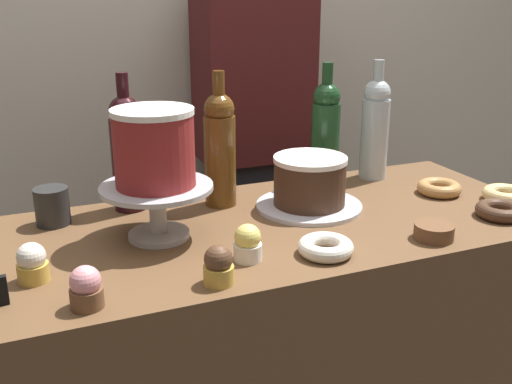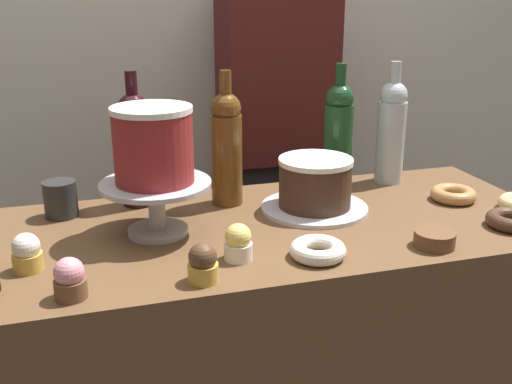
{
  "view_description": "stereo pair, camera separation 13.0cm",
  "coord_description": "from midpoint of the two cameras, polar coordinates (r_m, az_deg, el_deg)",
  "views": [
    {
      "loc": [
        -0.47,
        -1.14,
        1.39
      ],
      "look_at": [
        0.0,
        0.0,
        0.97
      ],
      "focal_mm": 41.63,
      "sensor_mm": 36.0,
      "label": 1
    },
    {
      "loc": [
        -0.35,
        -1.18,
        1.39
      ],
      "look_at": [
        0.0,
        0.0,
        0.97
      ],
      "focal_mm": 41.63,
      "sensor_mm": 36.0,
      "label": 2
    }
  ],
  "objects": [
    {
      "name": "donut_sugar",
      "position": [
        1.18,
        9.12,
        -5.59
      ],
      "size": [
        0.11,
        0.11,
        0.03
      ],
      "color": "silver",
      "rests_on": "display_counter"
    },
    {
      "name": "cookie_stack",
      "position": [
        1.29,
        19.59,
        -4.34
      ],
      "size": [
        0.08,
        0.08,
        0.03
      ],
      "color": "brown",
      "rests_on": "display_counter"
    },
    {
      "name": "chocolate_round_cake",
      "position": [
        1.41,
        8.33,
        0.88
      ],
      "size": [
        0.18,
        0.18,
        0.12
      ],
      "color": "#3D2619",
      "rests_on": "silver_serving_platter"
    },
    {
      "name": "wine_bottle_green",
      "position": [
        1.58,
        10.27,
        5.52
      ],
      "size": [
        0.08,
        0.08,
        0.33
      ],
      "color": "#193D1E",
      "rests_on": "display_counter"
    },
    {
      "name": "cupcake_strawberry",
      "position": [
        1.05,
        -14.08,
        -8.23
      ],
      "size": [
        0.06,
        0.06,
        0.07
      ],
      "color": "brown",
      "rests_on": "display_counter"
    },
    {
      "name": "wine_bottle_amber",
      "position": [
        1.42,
        -0.24,
        4.36
      ],
      "size": [
        0.08,
        0.08,
        0.33
      ],
      "color": "#5B3814",
      "rests_on": "display_counter"
    },
    {
      "name": "coffee_cup_ceramic",
      "position": [
        1.42,
        -15.83,
        -0.7
      ],
      "size": [
        0.08,
        0.08,
        0.08
      ],
      "color": "#282828",
      "rests_on": "display_counter"
    },
    {
      "name": "cake_stand_pedestal",
      "position": [
        1.27,
        -6.69,
        -0.64
      ],
      "size": [
        0.24,
        0.24,
        0.12
      ],
      "color": "#B2B2B7",
      "rests_on": "display_counter"
    },
    {
      "name": "white_layer_cake",
      "position": [
        1.23,
        -6.9,
        4.49
      ],
      "size": [
        0.17,
        0.17,
        0.16
      ],
      "color": "maroon",
      "rests_on": "cake_stand_pedestal"
    },
    {
      "name": "cupcake_vanilla",
      "position": [
        1.17,
        -18.23,
        -5.67
      ],
      "size": [
        0.06,
        0.06,
        0.07
      ],
      "color": "gold",
      "rests_on": "display_counter"
    },
    {
      "name": "cupcake_chocolate",
      "position": [
        1.07,
        -1.65,
        -6.97
      ],
      "size": [
        0.06,
        0.06,
        0.07
      ],
      "color": "gold",
      "rests_on": "display_counter"
    },
    {
      "name": "barista_figure",
      "position": [
        2.02,
        3.75,
        3.03
      ],
      "size": [
        0.36,
        0.22,
        1.6
      ],
      "color": "black",
      "rests_on": "ground_plane"
    },
    {
      "name": "cupcake_lemon",
      "position": [
        1.15,
        1.51,
        -4.98
      ],
      "size": [
        0.06,
        0.06,
        0.07
      ],
      "color": "white",
      "rests_on": "display_counter"
    },
    {
      "name": "silver_serving_platter",
      "position": [
        1.44,
        8.21,
        -1.55
      ],
      "size": [
        0.26,
        0.26,
        0.01
      ],
      "color": "silver",
      "rests_on": "display_counter"
    },
    {
      "name": "wine_bottle_clear",
      "position": [
        1.65,
        15.1,
        5.75
      ],
      "size": [
        0.08,
        0.08,
        0.33
      ],
      "color": "#B2BCC1",
      "rests_on": "display_counter"
    },
    {
      "name": "wine_bottle_dark_red",
      "position": [
        1.44,
        -8.99,
        4.24
      ],
      "size": [
        0.08,
        0.08,
        0.33
      ],
      "color": "black",
      "rests_on": "display_counter"
    },
    {
      "name": "back_wall",
      "position": [
        2.06,
        -5.19,
        16.34
      ],
      "size": [
        6.0,
        0.05,
        2.6
      ],
      "color": "beige",
      "rests_on": "ground_plane"
    },
    {
      "name": "donut_maple",
      "position": [
        1.58,
        20.7,
        -0.26
      ],
      "size": [
        0.11,
        0.11,
        0.03
      ],
      "color": "#B27F47",
      "rests_on": "display_counter"
    },
    {
      "name": "donut_chocolate",
      "position": [
        1.46,
        25.76,
        -2.5
      ],
      "size": [
        0.11,
        0.11,
        0.03
      ],
      "color": "#472D1E",
      "rests_on": "display_counter"
    }
  ]
}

